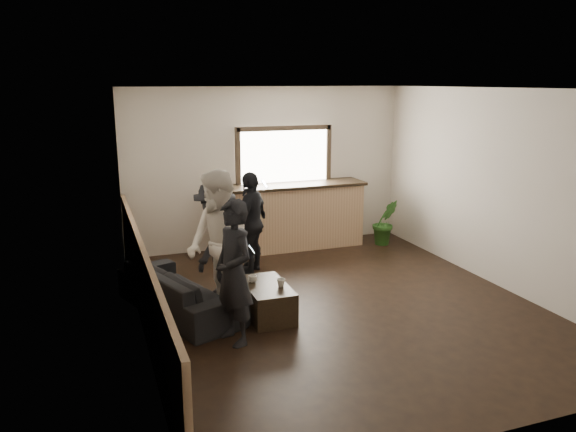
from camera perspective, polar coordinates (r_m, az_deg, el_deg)
name	(u,v)px	position (r m, az deg, el deg)	size (l,w,h in m)	color
ground	(337,305)	(7.55, 5.00, -8.97)	(5.00, 6.00, 0.01)	black
room_shell	(285,200)	(6.85, -0.35, 1.59)	(5.01, 6.01, 2.80)	silver
bar_counter	(289,212)	(9.85, 0.09, 0.37)	(2.70, 0.68, 2.13)	tan
sofa	(180,290)	(7.35, -10.96, -7.41)	(1.99, 0.78, 0.58)	black
coffee_table	(267,300)	(7.13, -2.18, -8.54)	(0.51, 0.92, 0.41)	black
cup_a	(253,279)	(7.14, -3.61, -6.39)	(0.11, 0.11, 0.09)	silver
cup_b	(281,283)	(6.98, -0.72, -6.81)	(0.11, 0.11, 0.10)	silver
potted_plant	(385,222)	(10.25, 9.83, -0.62)	(0.45, 0.37, 0.83)	#2D6623
person_a	(234,273)	(6.27, -5.52, -5.76)	(0.55, 0.69, 1.64)	black
person_b	(219,246)	(6.91, -7.06, -3.03)	(0.91, 1.05, 1.86)	white
person_c	(216,240)	(7.65, -7.35, -2.41)	(1.05, 1.19, 1.59)	black
person_d	(252,222)	(8.59, -3.72, -0.65)	(0.89, 0.95, 1.57)	black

